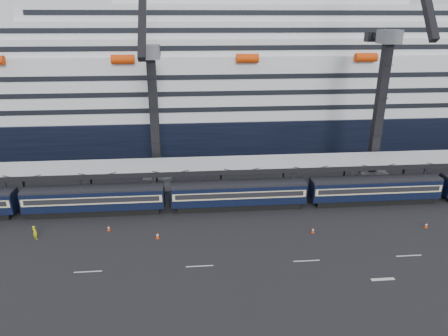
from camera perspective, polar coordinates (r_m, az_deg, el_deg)
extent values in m
plane|color=black|center=(50.68, 12.65, -10.20)|extent=(260.00, 260.00, 0.00)
cube|color=beige|center=(46.63, -18.86, -13.84)|extent=(3.00, 0.15, 0.02)
cube|color=beige|center=(45.20, -3.50, -13.81)|extent=(3.00, 0.15, 0.02)
cube|color=beige|center=(46.90, 11.70, -12.85)|extent=(3.00, 0.15, 0.02)
cube|color=beige|center=(51.42, 24.90, -11.29)|extent=(3.00, 0.15, 0.02)
cube|color=beige|center=(46.27, 21.74, -14.54)|extent=(2.50, 0.40, 0.02)
cube|color=black|center=(58.67, -17.79, -5.77)|extent=(17.48, 2.40, 0.90)
cube|color=black|center=(57.93, -17.98, -4.17)|extent=(19.00, 2.80, 2.70)
cube|color=beige|center=(57.81, -18.01, -3.90)|extent=(18.62, 2.92, 1.05)
cube|color=black|center=(57.79, -18.02, -3.86)|extent=(17.86, 2.98, 0.70)
cube|color=black|center=(57.34, -18.14, -2.81)|extent=(19.00, 2.50, 0.35)
cube|color=black|center=(57.47, 2.10, -5.29)|extent=(17.48, 2.40, 0.90)
cube|color=black|center=(56.71, 2.12, -3.65)|extent=(19.00, 2.80, 2.70)
cube|color=beige|center=(56.59, 2.12, -3.37)|extent=(18.62, 2.92, 1.05)
cube|color=black|center=(56.57, 2.12, -3.33)|extent=(17.86, 2.98, 0.70)
cube|color=black|center=(56.11, 2.14, -2.25)|extent=(19.00, 2.50, 0.35)
cube|color=black|center=(62.96, 20.53, -4.27)|extent=(17.48, 2.40, 0.90)
cube|color=black|center=(62.27, 20.73, -2.77)|extent=(19.00, 2.80, 2.70)
cube|color=beige|center=(62.16, 20.77, -2.51)|extent=(18.62, 2.92, 1.05)
cube|color=black|center=(62.14, 20.77, -2.47)|extent=(17.86, 2.98, 0.70)
cube|color=black|center=(61.72, 20.91, -1.49)|extent=(19.00, 2.50, 0.35)
cube|color=#9FA3A8|center=(60.62, 9.23, 0.93)|extent=(130.00, 6.00, 0.25)
cube|color=black|center=(58.00, 9.91, -0.35)|extent=(130.00, 0.25, 0.70)
cube|color=black|center=(63.46, 8.58, 1.58)|extent=(130.00, 0.25, 0.70)
cube|color=black|center=(62.66, -28.55, -3.42)|extent=(0.25, 0.25, 5.40)
cube|color=black|center=(67.43, -26.78, -1.51)|extent=(0.25, 0.25, 5.40)
cube|color=black|center=(59.31, -19.67, -3.32)|extent=(0.25, 0.25, 5.40)
cube|color=black|center=(64.32, -18.51, -1.31)|extent=(0.25, 0.25, 5.40)
cube|color=black|center=(57.51, -9.99, -3.12)|extent=(0.25, 0.25, 5.40)
cube|color=black|center=(62.67, -9.60, -1.07)|extent=(0.25, 0.25, 5.40)
cube|color=black|center=(57.43, 0.00, -2.82)|extent=(0.25, 0.25, 5.40)
cube|color=black|center=(62.59, -0.44, -0.79)|extent=(0.25, 0.25, 5.40)
cube|color=black|center=(59.06, 9.72, -2.45)|extent=(0.25, 0.25, 5.40)
cube|color=black|center=(64.09, 8.51, -0.51)|extent=(0.25, 0.25, 5.40)
cube|color=black|center=(62.28, 18.67, -2.05)|extent=(0.25, 0.25, 5.40)
cube|color=black|center=(67.07, 16.85, -0.23)|extent=(0.25, 0.25, 5.40)
cube|color=black|center=(66.86, 26.57, -1.65)|extent=(0.25, 0.25, 5.40)
cube|color=black|center=(71.34, 24.34, 0.03)|extent=(0.25, 0.25, 5.40)
cube|color=black|center=(91.21, 4.41, 6.55)|extent=(200.00, 28.00, 7.00)
cube|color=silver|center=(89.39, 4.58, 12.47)|extent=(190.00, 26.88, 12.00)
cube|color=silver|center=(88.65, 4.72, 17.27)|extent=(160.00, 24.64, 3.00)
cube|color=black|center=(76.50, 6.30, 16.71)|extent=(153.60, 0.12, 0.90)
cube|color=silver|center=(88.53, 4.78, 19.21)|extent=(124.00, 21.84, 3.00)
cube|color=black|center=(77.74, 6.18, 18.99)|extent=(119.04, 0.12, 0.90)
cube|color=silver|center=(88.52, 4.85, 21.15)|extent=(90.00, 19.04, 3.00)
cube|color=black|center=(79.09, 6.07, 21.19)|extent=(86.40, 0.12, 0.90)
cylinder|color=#DA3B06|center=(74.47, -14.25, 14.81)|extent=(4.00, 1.60, 1.60)
cylinder|color=#DA3B06|center=(74.33, 3.35, 15.37)|extent=(4.00, 1.60, 1.60)
cylinder|color=#DA3B06|center=(80.44, 19.60, 14.66)|extent=(4.00, 1.60, 1.60)
cube|color=#515359|center=(65.33, -9.37, -1.75)|extent=(4.50, 4.50, 2.00)
cube|color=black|center=(62.27, -9.90, 6.80)|extent=(1.30, 1.30, 18.00)
cube|color=#515359|center=(60.73, -10.50, 15.99)|extent=(2.60, 3.20, 2.00)
cube|color=black|center=(63.23, -10.29, 16.18)|extent=(0.90, 5.04, 0.90)
cube|color=black|center=(65.75, -10.09, 16.17)|extent=(2.20, 1.60, 1.60)
cube|color=#515359|center=(70.64, 20.14, -1.04)|extent=(4.50, 4.50, 2.00)
cube|color=black|center=(67.62, 21.28, 7.66)|extent=(1.30, 1.30, 20.00)
cube|color=#515359|center=(66.30, 22.55, 16.93)|extent=(2.60, 3.20, 2.00)
cube|color=black|center=(68.82, 21.48, 17.15)|extent=(0.90, 5.60, 0.90)
cube|color=black|center=(71.36, 20.47, 17.19)|extent=(2.20, 1.60, 1.60)
imported|color=#CAD50B|center=(54.71, -25.41, -8.32)|extent=(0.79, 0.76, 1.83)
cube|color=#DA3B06|center=(50.80, -9.46, -9.85)|extent=(0.42, 0.42, 0.04)
cone|color=#DA3B06|center=(50.59, -9.49, -9.43)|extent=(0.36, 0.36, 0.80)
cylinder|color=white|center=(50.59, -9.49, -9.43)|extent=(0.30, 0.30, 0.13)
cube|color=#DA3B06|center=(53.87, -16.11, -8.55)|extent=(0.38, 0.38, 0.04)
cone|color=#DA3B06|center=(53.69, -16.16, -8.19)|extent=(0.32, 0.32, 0.73)
cylinder|color=white|center=(53.69, -16.16, -8.19)|extent=(0.27, 0.27, 0.12)
cube|color=#DA3B06|center=(52.55, 12.56, -8.99)|extent=(0.37, 0.37, 0.04)
cone|color=#DA3B06|center=(52.37, 12.59, -8.63)|extent=(0.31, 0.31, 0.70)
cylinder|color=white|center=(52.37, 12.59, -8.63)|extent=(0.26, 0.26, 0.12)
cube|color=#DA3B06|center=(58.71, 26.87, -7.57)|extent=(0.39, 0.39, 0.04)
cone|color=#DA3B06|center=(58.54, 26.93, -7.24)|extent=(0.32, 0.32, 0.73)
cylinder|color=white|center=(58.54, 26.93, -7.24)|extent=(0.27, 0.27, 0.12)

